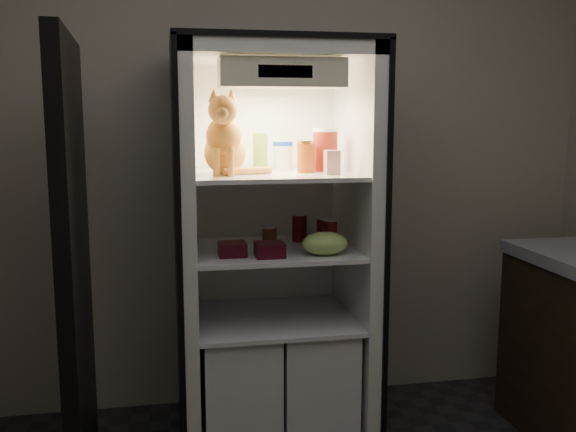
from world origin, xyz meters
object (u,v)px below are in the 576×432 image
cream_carton (332,162)px  pepper_jar (325,150)px  soda_can_a (299,228)px  condiment_jar (269,236)px  refrigerator (272,276)px  soda_can_c (330,233)px  mayo_tub (283,156)px  berry_box_right (270,250)px  tabby_cat (225,143)px  soda_can_b (324,232)px  berry_box_left (232,249)px  parmesan_shaker (260,152)px  salsa_jar (306,157)px  grape_bag (325,243)px

cream_carton → pepper_jar: bearing=86.5°
soda_can_a → condiment_jar: size_ratio=1.39×
cream_carton → condiment_jar: size_ratio=1.11×
refrigerator → soda_can_c: refrigerator is taller
mayo_tub → berry_box_right: bearing=-110.2°
pepper_jar → berry_box_right: pepper_jar is taller
tabby_cat → condiment_jar: (0.21, 0.11, -0.44)m
pepper_jar → soda_can_c: (0.01, -0.06, -0.39)m
cream_carton → soda_can_c: (0.02, 0.11, -0.34)m
soda_can_a → soda_can_b: (0.09, -0.11, -0.00)m
condiment_jar → soda_can_c: bearing=-16.4°
soda_can_c → berry_box_left: 0.48m
mayo_tub → berry_box_left: mayo_tub is taller
parmesan_shaker → berry_box_left: bearing=-127.8°
parmesan_shaker → salsa_jar: parmesan_shaker is taller
refrigerator → pepper_jar: (0.25, -0.03, 0.60)m
parmesan_shaker → soda_can_b: size_ratio=1.40×
pepper_jar → condiment_jar: bearing=175.6°
soda_can_b → grape_bag: (-0.05, -0.21, -0.01)m
mayo_tub → salsa_jar: size_ratio=0.93×
soda_can_c → berry_box_right: size_ratio=1.02×
soda_can_b → berry_box_left: bearing=-160.6°
cream_carton → grape_bag: bearing=-128.8°
grape_bag → berry_box_right: grape_bag is taller
cream_carton → grape_bag: size_ratio=0.52×
mayo_tub → soda_can_b: mayo_tub is taller
salsa_jar → soda_can_b: bearing=28.4°
refrigerator → salsa_jar: bearing=-31.8°
parmesan_shaker → berry_box_right: (0.00, -0.25, -0.41)m
berry_box_left → cream_carton: bearing=-0.2°
soda_can_a → berry_box_right: (-0.20, -0.32, -0.04)m
cream_carton → berry_box_left: cream_carton is taller
tabby_cat → pepper_jar: (0.47, 0.09, -0.04)m
parmesan_shaker → condiment_jar: 0.39m
soda_can_c → soda_can_a: bearing=124.6°
condiment_jar → berry_box_right: bearing=-98.8°
refrigerator → soda_can_c: 0.35m
pepper_jar → cream_carton: (-0.01, -0.17, -0.05)m
mayo_tub → grape_bag: size_ratio=0.66×
pepper_jar → soda_can_c: bearing=-79.4°
condiment_jar → cream_carton: bearing=-37.1°
mayo_tub → condiment_jar: size_ratio=1.41×
pepper_jar → grape_bag: pepper_jar is taller
tabby_cat → parmesan_shaker: tabby_cat is taller
soda_can_c → berry_box_right: soda_can_c is taller
soda_can_c → berry_box_left: bearing=-167.0°
cream_carton → soda_can_b: bearing=88.2°
mayo_tub → soda_can_b: bearing=-30.1°
grape_bag → berry_box_left: bearing=172.3°
refrigerator → tabby_cat: size_ratio=5.06×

